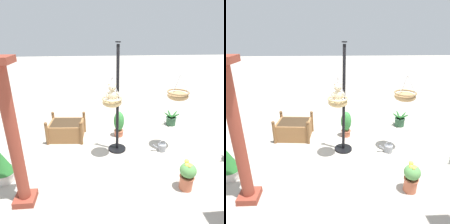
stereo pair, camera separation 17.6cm
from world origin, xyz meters
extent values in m
plane|color=#A8A093|center=(0.00, 0.00, 0.00)|extent=(40.00, 40.00, 0.00)
cylinder|color=black|center=(-0.13, -0.05, 1.28)|extent=(0.07, 0.07, 2.56)
cylinder|color=black|center=(-0.13, -0.05, 0.02)|extent=(0.44, 0.44, 0.04)
torus|color=black|center=(-0.13, -0.05, 2.60)|extent=(0.12, 0.12, 0.02)
ellipsoid|color=tan|center=(0.02, 0.20, 1.36)|extent=(0.42, 0.42, 0.19)
torus|color=tan|center=(0.02, 0.20, 1.44)|extent=(0.45, 0.45, 0.04)
ellipsoid|color=silver|center=(0.02, 0.20, 1.38)|extent=(0.37, 0.37, 0.16)
cylinder|color=#B7B7BC|center=(0.10, 0.25, 1.69)|extent=(0.18, 0.11, 0.49)
cylinder|color=#B7B7BC|center=(-0.07, 0.25, 1.69)|extent=(0.18, 0.11, 0.49)
cylinder|color=#B7B7BC|center=(0.02, 0.10, 1.69)|extent=(0.01, 0.21, 0.49)
torus|color=#B7B7BC|center=(0.02, 0.20, 1.93)|extent=(0.06, 0.06, 0.01)
ellipsoid|color=beige|center=(0.02, 0.21, 1.51)|extent=(0.21, 0.18, 0.25)
sphere|color=beige|center=(0.02, 0.21, 1.71)|extent=(0.21, 0.21, 0.17)
ellipsoid|color=beige|center=(0.02, 0.27, 1.69)|extent=(0.09, 0.08, 0.05)
sphere|color=black|center=(0.02, 0.29, 1.70)|extent=(0.02, 0.02, 0.02)
sphere|color=beige|center=(-0.04, 0.21, 1.77)|extent=(0.06, 0.06, 0.06)
sphere|color=beige|center=(0.07, 0.21, 1.77)|extent=(0.06, 0.06, 0.06)
ellipsoid|color=beige|center=(-0.10, 0.24, 1.54)|extent=(0.07, 0.12, 0.16)
ellipsoid|color=beige|center=(0.13, 0.24, 1.54)|extent=(0.07, 0.12, 0.16)
ellipsoid|color=beige|center=(-0.04, 0.30, 1.42)|extent=(0.08, 0.15, 0.08)
ellipsoid|color=beige|center=(0.07, 0.30, 1.42)|extent=(0.08, 0.15, 0.08)
ellipsoid|color=#A37F51|center=(-1.55, -0.02, 1.39)|extent=(0.48, 0.48, 0.21)
torus|color=olive|center=(-1.55, -0.02, 1.49)|extent=(0.51, 0.51, 0.04)
cylinder|color=#B7B7BC|center=(-1.46, 0.03, 1.69)|extent=(0.21, 0.13, 0.41)
cylinder|color=#B7B7BC|center=(-1.65, 0.03, 1.69)|extent=(0.21, 0.13, 0.41)
cylinder|color=#B7B7BC|center=(-1.55, -0.14, 1.69)|extent=(0.01, 0.23, 0.41)
torus|color=#B7B7BC|center=(-1.55, -0.02, 1.89)|extent=(0.06, 0.06, 0.01)
cylinder|color=brown|center=(1.67, 1.51, 1.21)|extent=(0.20, 0.20, 2.42)
cube|color=brown|center=(1.67, 1.51, 0.06)|extent=(0.35, 0.35, 0.12)
cube|color=olive|center=(1.20, -0.77, 0.24)|extent=(0.95, 0.78, 0.47)
cube|color=#382819|center=(1.20, -0.77, 0.44)|extent=(0.83, 0.69, 0.06)
cylinder|color=brown|center=(0.78, -0.38, 0.29)|extent=(0.08, 0.08, 0.57)
cylinder|color=brown|center=(1.67, -0.45, 0.29)|extent=(0.08, 0.08, 0.57)
cylinder|color=brown|center=(0.72, -1.10, 0.29)|extent=(0.08, 0.08, 0.57)
cylinder|color=brown|center=(1.62, -1.16, 0.29)|extent=(0.08, 0.08, 0.57)
sphere|color=brown|center=(0.78, -0.38, 0.60)|extent=(0.09, 0.09, 0.09)
sphere|color=brown|center=(1.67, -0.45, 0.60)|extent=(0.09, 0.09, 0.09)
sphere|color=brown|center=(0.72, -1.10, 0.60)|extent=(0.09, 0.09, 0.09)
sphere|color=brown|center=(1.62, -1.16, 0.60)|extent=(0.09, 0.09, 0.09)
cylinder|color=#2D5638|center=(-2.01, -1.35, 0.13)|extent=(0.29, 0.29, 0.26)
torus|color=#294E32|center=(-2.01, -1.35, 0.25)|extent=(0.32, 0.32, 0.03)
cylinder|color=#382819|center=(-2.01, -1.35, 0.25)|extent=(0.26, 0.26, 0.03)
ellipsoid|color=#28702D|center=(-1.89, -1.36, 0.33)|extent=(0.27, 0.08, 0.22)
ellipsoid|color=#28702D|center=(-1.98, -1.23, 0.33)|extent=(0.11, 0.27, 0.21)
ellipsoid|color=#28702D|center=(-2.11, -1.29, 0.33)|extent=(0.25, 0.18, 0.22)
ellipsoid|color=#28702D|center=(-2.11, -1.40, 0.33)|extent=(0.25, 0.16, 0.23)
ellipsoid|color=#28702D|center=(-1.98, -1.47, 0.33)|extent=(0.11, 0.27, 0.21)
cylinder|color=#BC6042|center=(-1.29, 1.45, 0.14)|extent=(0.24, 0.24, 0.28)
torus|color=#A9573B|center=(-1.29, 1.45, 0.27)|extent=(0.27, 0.27, 0.03)
cylinder|color=#382819|center=(-1.29, 1.45, 0.27)|extent=(0.21, 0.21, 0.03)
ellipsoid|color=#56934C|center=(-1.29, 1.45, 0.42)|extent=(0.30, 0.30, 0.28)
sphere|color=#E5DB4C|center=(-1.25, 1.45, 0.54)|extent=(0.09, 0.09, 0.09)
sphere|color=#E5DB4C|center=(-1.28, 1.50, 0.55)|extent=(0.05, 0.05, 0.05)
sphere|color=#E5DB4C|center=(-1.32, 1.45, 0.54)|extent=(0.07, 0.07, 0.07)
sphere|color=#E5DB4C|center=(-1.28, 1.37, 0.57)|extent=(0.09, 0.09, 0.09)
cylinder|color=#BC6042|center=(-0.26, -0.77, 0.09)|extent=(0.24, 0.24, 0.17)
torus|color=#A9573B|center=(-0.26, -0.77, 0.16)|extent=(0.28, 0.28, 0.03)
cylinder|color=#382819|center=(-0.26, -0.77, 0.16)|extent=(0.22, 0.22, 0.03)
ellipsoid|color=#38843D|center=(-0.26, -0.77, 0.46)|extent=(0.29, 0.29, 0.57)
cylinder|color=beige|center=(2.23, 0.92, 0.10)|extent=(0.34, 0.34, 0.20)
torus|color=#BCB7AE|center=(2.23, 0.92, 0.19)|extent=(0.38, 0.38, 0.03)
cylinder|color=#382819|center=(2.23, 0.92, 0.19)|extent=(0.30, 0.30, 0.03)
cone|color=#28702D|center=(2.23, 0.92, 0.43)|extent=(0.38, 0.38, 0.46)
cylinder|color=gray|center=(-1.25, 0.11, 0.09)|extent=(0.20, 0.20, 0.18)
cylinder|color=gray|center=(-1.10, 0.11, 0.11)|extent=(0.17, 0.04, 0.14)
sphere|color=slate|center=(-1.03, 0.11, 0.16)|extent=(0.06, 0.06, 0.06)
torus|color=gray|center=(-1.25, 0.11, 0.22)|extent=(0.16, 0.02, 0.16)
camera|label=1|loc=(0.38, 4.42, 2.84)|focal=32.87mm
camera|label=2|loc=(0.21, 4.43, 2.84)|focal=32.87mm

